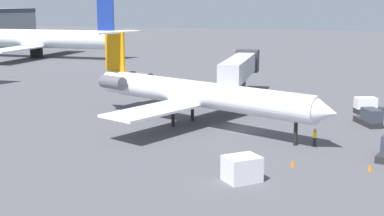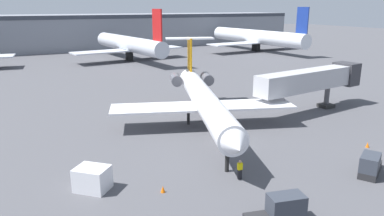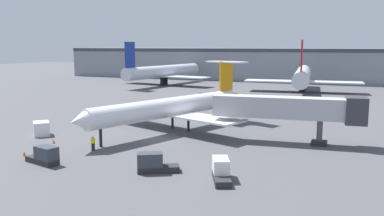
% 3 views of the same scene
% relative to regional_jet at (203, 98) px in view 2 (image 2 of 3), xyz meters
% --- Properties ---
extents(ground_plane, '(400.00, 400.00, 0.10)m').
position_rel_regional_jet_xyz_m(ground_plane, '(-0.29, -5.30, -3.61)').
color(ground_plane, '#4C4C51').
extents(regional_jet, '(21.80, 30.35, 9.54)m').
position_rel_regional_jet_xyz_m(regional_jet, '(0.00, 0.00, 0.00)').
color(regional_jet, white).
rests_on(regional_jet, ground_plane).
extents(jet_bridge, '(18.48, 4.99, 6.05)m').
position_rel_regional_jet_xyz_m(jet_bridge, '(16.89, -0.95, 0.81)').
color(jet_bridge, '#ADADB2').
rests_on(jet_bridge, ground_plane).
extents(ground_crew_marshaller, '(0.42, 0.30, 1.69)m').
position_rel_regional_jet_xyz_m(ground_crew_marshaller, '(-4.07, -13.56, -2.71)').
color(ground_crew_marshaller, black).
rests_on(ground_crew_marshaller, ground_plane).
extents(baggage_tug_trailing, '(4.21, 2.28, 1.90)m').
position_rel_regional_jet_xyz_m(baggage_tug_trailing, '(-5.25, -20.05, -2.73)').
color(baggage_tug_trailing, '#262628').
rests_on(baggage_tug_trailing, ground_plane).
extents(baggage_tug_spare, '(4.17, 3.18, 1.90)m').
position_rel_regional_jet_xyz_m(baggage_tug_spare, '(6.26, -18.01, -2.73)').
color(baggage_tug_spare, '#262628').
rests_on(baggage_tug_spare, ground_plane).
extents(cargo_container_uld, '(3.19, 3.18, 1.87)m').
position_rel_regional_jet_xyz_m(cargo_container_uld, '(-15.34, -9.75, -2.63)').
color(cargo_container_uld, silver).
rests_on(cargo_container_uld, ground_plane).
extents(traffic_cone_mid, '(0.36, 0.36, 0.55)m').
position_rel_regional_jet_xyz_m(traffic_cone_mid, '(-10.65, -12.71, -3.29)').
color(traffic_cone_mid, orange).
rests_on(traffic_cone_mid, ground_plane).
extents(traffic_cone_far, '(0.36, 0.36, 0.55)m').
position_rel_regional_jet_xyz_m(traffic_cone_far, '(11.61, -13.72, -3.29)').
color(traffic_cone_far, orange).
rests_on(traffic_cone_far, ground_plane).
extents(terminal_building, '(166.95, 20.79, 11.17)m').
position_rel_regional_jet_xyz_m(terminal_building, '(-0.29, 91.70, 2.04)').
color(terminal_building, gray).
rests_on(terminal_building, ground_plane).
extents(parked_airliner_west_mid, '(30.16, 35.54, 13.32)m').
position_rel_regional_jet_xyz_m(parked_airliner_west_mid, '(9.74, 56.81, 0.69)').
color(parked_airliner_west_mid, silver).
rests_on(parked_airliner_west_mid, ground_plane).
extents(parked_airliner_centre, '(34.39, 40.75, 13.67)m').
position_rel_regional_jet_xyz_m(parked_airliner_centre, '(52.07, 58.23, 0.87)').
color(parked_airliner_centre, silver).
rests_on(parked_airliner_centre, ground_plane).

